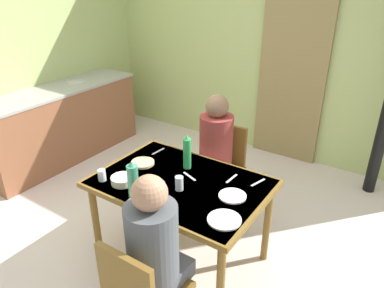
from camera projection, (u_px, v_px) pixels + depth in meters
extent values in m
plane|color=beige|center=(152.00, 231.00, 3.33)|extent=(5.72, 5.72, 0.00)
cube|color=#ACBE72|center=(262.00, 38.00, 4.35)|extent=(4.60, 0.10, 2.85)
cube|color=#ACBE75|center=(30.00, 40.00, 4.21)|extent=(0.10, 3.30, 2.85)
cube|color=olive|center=(291.00, 80.00, 4.26)|extent=(0.80, 0.05, 2.00)
cube|color=brown|center=(62.00, 125.00, 4.48)|extent=(0.60, 2.00, 0.87)
cube|color=#9E9E99|center=(56.00, 90.00, 4.29)|extent=(0.61, 2.04, 0.03)
cylinder|color=#B7B7BC|center=(75.00, 82.00, 4.50)|extent=(0.21, 0.21, 0.01)
cube|color=brown|center=(181.00, 184.00, 2.70)|extent=(1.27, 0.89, 0.04)
cube|color=beige|center=(181.00, 181.00, 2.69)|extent=(1.22, 0.85, 0.00)
cylinder|color=brown|center=(96.00, 224.00, 2.87)|extent=(0.06, 0.06, 0.71)
cylinder|color=brown|center=(220.00, 286.00, 2.30)|extent=(0.06, 0.06, 0.71)
cylinder|color=brown|center=(155.00, 182.00, 3.43)|extent=(0.06, 0.06, 0.71)
cylinder|color=brown|center=(267.00, 224.00, 2.86)|extent=(0.06, 0.06, 0.71)
cube|color=brown|center=(126.00, 286.00, 1.91)|extent=(0.38, 0.04, 0.42)
cube|color=brown|center=(218.00, 172.00, 3.41)|extent=(0.40, 0.40, 0.04)
cube|color=brown|center=(228.00, 145.00, 3.45)|extent=(0.38, 0.04, 0.42)
cylinder|color=brown|center=(224.00, 208.00, 3.31)|extent=(0.04, 0.04, 0.41)
cylinder|color=brown|center=(193.00, 196.00, 3.48)|extent=(0.04, 0.04, 0.41)
cylinder|color=brown|center=(240.00, 191.00, 3.56)|extent=(0.04, 0.04, 0.41)
cylinder|color=brown|center=(211.00, 181.00, 3.73)|extent=(0.04, 0.04, 0.41)
cube|color=#4A4F57|center=(166.00, 268.00, 2.24)|extent=(0.30, 0.22, 0.12)
cylinder|color=#4C5156|center=(152.00, 245.00, 2.04)|extent=(0.30, 0.30, 0.52)
sphere|color=#A87A5B|center=(149.00, 193.00, 1.89)|extent=(0.20, 0.20, 0.20)
cube|color=maroon|center=(209.00, 173.00, 3.27)|extent=(0.30, 0.22, 0.12)
cylinder|color=maroon|center=(216.00, 143.00, 3.23)|extent=(0.30, 0.30, 0.52)
sphere|color=#846047|center=(217.00, 106.00, 3.08)|extent=(0.20, 0.20, 0.20)
cylinder|color=#389069|center=(133.00, 182.00, 2.44)|extent=(0.08, 0.08, 0.26)
cone|color=#3C8770|center=(132.00, 164.00, 2.38)|extent=(0.05, 0.05, 0.04)
cylinder|color=green|center=(187.00, 154.00, 2.83)|extent=(0.06, 0.06, 0.25)
cone|color=green|center=(187.00, 137.00, 2.76)|extent=(0.04, 0.04, 0.04)
cylinder|color=#F2E5C4|center=(123.00, 180.00, 2.66)|extent=(0.17, 0.17, 0.05)
cylinder|color=white|center=(232.00, 196.00, 2.51)|extent=(0.19, 0.19, 0.01)
cylinder|color=white|center=(224.00, 220.00, 2.27)|extent=(0.22, 0.22, 0.01)
cylinder|color=silver|center=(179.00, 183.00, 2.57)|extent=(0.06, 0.06, 0.11)
cylinder|color=silver|center=(102.00, 175.00, 2.69)|extent=(0.06, 0.06, 0.09)
cylinder|color=#DBB77A|center=(143.00, 163.00, 2.93)|extent=(0.19, 0.19, 0.02)
cube|color=silver|center=(158.00, 151.00, 3.13)|extent=(0.03, 0.15, 0.00)
cube|color=silver|center=(258.00, 182.00, 2.68)|extent=(0.06, 0.15, 0.00)
cube|color=silver|center=(232.00, 178.00, 2.73)|extent=(0.02, 0.15, 0.00)
cube|color=silver|center=(189.00, 176.00, 2.76)|extent=(0.15, 0.07, 0.00)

